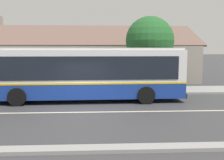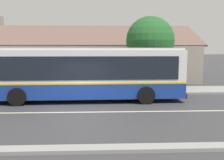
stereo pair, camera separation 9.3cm
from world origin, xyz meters
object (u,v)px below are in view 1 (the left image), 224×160
object	(u,v)px
bus_stop_sign	(182,70)
transit_bus	(80,72)
bench_by_building	(9,85)
street_tree_primary	(150,41)

from	to	relation	value
bus_stop_sign	transit_bus	bearing A→B (deg)	-163.14
bench_by_building	street_tree_primary	bearing A→B (deg)	7.15
transit_bus	bus_stop_sign	bearing A→B (deg)	16.86
bench_by_building	street_tree_primary	world-z (taller)	street_tree_primary
bench_by_building	bus_stop_sign	bearing A→B (deg)	-3.99
street_tree_primary	bus_stop_sign	size ratio (longest dim) A/B	2.33
transit_bus	street_tree_primary	size ratio (longest dim) A/B	2.20
street_tree_primary	transit_bus	bearing A→B (deg)	-139.88
transit_bus	bench_by_building	world-z (taller)	transit_bus
bus_stop_sign	bench_by_building	bearing A→B (deg)	176.01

